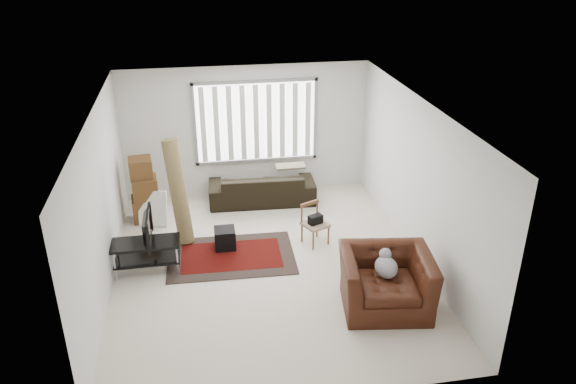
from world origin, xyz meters
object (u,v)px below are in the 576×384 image
object	(u,v)px
moving_boxes	(144,192)
sofa	(262,183)
side_chair	(315,222)
tv_stand	(146,250)
armchair	(386,278)

from	to	relation	value
moving_boxes	sofa	xyz separation A→B (m)	(2.29, 0.38, -0.17)
side_chair	sofa	bearing A→B (deg)	86.51
tv_stand	side_chair	distance (m)	2.91
armchair	tv_stand	bearing A→B (deg)	164.11
moving_boxes	armchair	size ratio (longest dim) A/B	0.86
tv_stand	moving_boxes	world-z (taller)	moving_boxes
side_chair	armchair	size ratio (longest dim) A/B	0.51
tv_stand	sofa	xyz separation A→B (m)	(2.18, 2.25, 0.02)
side_chair	armchair	xyz separation A→B (m)	(0.62, -2.00, 0.07)
moving_boxes	side_chair	distance (m)	3.32
tv_stand	side_chair	bearing A→B (deg)	8.46
moving_boxes	armchair	bearing A→B (deg)	-43.52
side_chair	armchair	bearing A→B (deg)	-97.11
tv_stand	moving_boxes	xyz separation A→B (m)	(-0.11, 1.87, 0.19)
sofa	armchair	size ratio (longest dim) A/B	1.47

